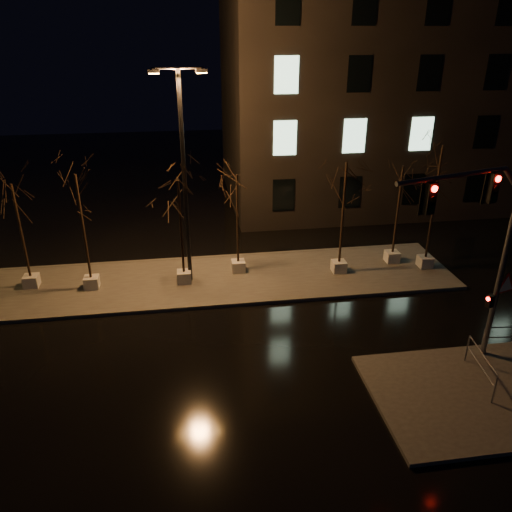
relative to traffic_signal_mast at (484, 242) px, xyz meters
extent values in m
plane|color=black|center=(-7.73, 1.82, -4.82)|extent=(90.00, 90.00, 0.00)
cube|color=#46443E|center=(-7.73, 7.82, -4.74)|extent=(22.00, 5.00, 0.15)
cube|color=#46443E|center=(-0.23, -1.68, -4.74)|extent=(7.00, 5.00, 0.15)
cube|color=black|center=(6.27, 19.82, 2.68)|extent=(25.00, 12.00, 15.00)
cube|color=silver|center=(-16.67, 8.23, -4.39)|extent=(0.65, 0.65, 0.55)
cylinder|color=black|center=(-16.67, 8.23, -1.95)|extent=(0.11, 0.11, 4.34)
cube|color=silver|center=(-13.89, 7.69, -4.39)|extent=(0.65, 0.65, 0.55)
cylinder|color=black|center=(-13.89, 7.69, -1.71)|extent=(0.11, 0.11, 4.81)
cube|color=silver|center=(-9.67, 7.65, -4.39)|extent=(0.65, 0.65, 0.55)
cylinder|color=black|center=(-9.67, 7.65, -1.93)|extent=(0.11, 0.11, 4.37)
cube|color=silver|center=(-7.03, 8.41, -4.39)|extent=(0.65, 0.65, 0.55)
cylinder|color=black|center=(-7.03, 8.41, -1.97)|extent=(0.11, 0.11, 4.30)
cube|color=silver|center=(-2.16, 7.65, -4.39)|extent=(0.65, 0.65, 0.55)
cylinder|color=black|center=(-2.16, 7.65, -1.67)|extent=(0.11, 0.11, 4.89)
cube|color=silver|center=(0.87, 8.37, -4.39)|extent=(0.65, 0.65, 0.55)
cylinder|color=black|center=(0.87, 8.37, -1.89)|extent=(0.11, 0.11, 4.44)
cube|color=silver|center=(2.27, 7.56, -4.39)|extent=(0.65, 0.65, 0.55)
cylinder|color=black|center=(2.27, 7.56, -1.35)|extent=(0.11, 0.11, 5.54)
cylinder|color=#5B5C63|center=(1.11, 0.32, -1.58)|extent=(0.19, 0.19, 6.17)
cylinder|color=#5B5C63|center=(-1.70, -0.48, 2.37)|extent=(3.99, 1.27, 0.14)
cube|color=black|center=(-0.08, -0.02, 1.80)|extent=(0.36, 0.30, 0.93)
cube|color=black|center=(-2.45, -0.70, 1.80)|extent=(0.36, 0.30, 0.93)
cube|color=black|center=(0.89, 0.26, -2.40)|extent=(0.27, 0.24, 0.46)
cone|color=red|center=(1.42, 0.36, -1.89)|extent=(1.04, 0.32, 1.07)
cylinder|color=black|center=(-9.38, 7.81, 0.06)|extent=(0.19, 0.19, 9.45)
cylinder|color=black|center=(-9.38, 7.81, 4.78)|extent=(2.08, 0.14, 0.09)
cube|color=orange|center=(-10.33, 7.78, 4.64)|extent=(0.48, 0.28, 0.19)
cube|color=orange|center=(-8.44, 7.83, 4.64)|extent=(0.48, 0.28, 0.19)
cylinder|color=#5B5C63|center=(1.08, 0.43, -4.18)|extent=(0.05, 0.05, 0.97)
cylinder|color=#5B5C63|center=(-0.09, -2.20, -4.17)|extent=(0.06, 0.06, 1.00)
cylinder|color=#5B5C63|center=(0.22, 0.00, -4.17)|extent=(0.06, 0.06, 1.00)
cylinder|color=#5B5C63|center=(0.06, -1.10, -3.61)|extent=(0.36, 2.20, 0.04)
cylinder|color=#5B5C63|center=(0.06, -1.10, -4.06)|extent=(0.36, 2.20, 0.04)
camera|label=1|loc=(-9.38, -13.50, 6.24)|focal=35.00mm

